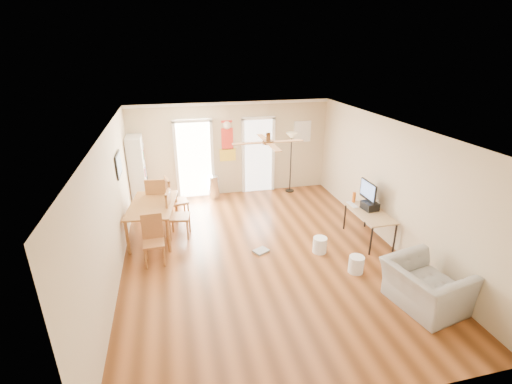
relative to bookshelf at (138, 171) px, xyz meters
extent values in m
plane|color=brown|center=(2.54, -3.21, -0.94)|extent=(7.00, 7.00, 0.00)
cube|color=red|center=(2.42, 0.27, 0.61)|extent=(0.46, 0.03, 1.10)
cube|color=white|center=(4.59, 0.26, 0.76)|extent=(0.50, 0.04, 0.60)
cube|color=black|center=(-0.18, -1.81, 0.76)|extent=(0.04, 0.66, 0.48)
cylinder|color=silver|center=(1.96, 0.02, -0.62)|extent=(0.35, 0.35, 0.64)
cube|color=silver|center=(4.74, -2.69, -0.27)|extent=(0.13, 0.36, 0.01)
cube|color=black|center=(4.99, -3.00, -0.19)|extent=(0.31, 0.35, 0.17)
cylinder|color=#CE5A12|center=(4.84, -2.56, -0.16)|extent=(0.10, 0.10, 0.24)
cylinder|color=white|center=(3.71, -3.38, -0.77)|extent=(0.34, 0.34, 0.33)
cylinder|color=white|center=(4.10, -4.20, -0.78)|extent=(0.30, 0.30, 0.33)
cube|color=gray|center=(2.53, -3.10, -0.92)|extent=(0.36, 0.34, 0.04)
imported|color=#9D9C98|center=(4.69, -5.33, -0.56)|extent=(1.21, 1.33, 0.75)
camera|label=1|loc=(0.93, -9.39, 3.02)|focal=25.37mm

